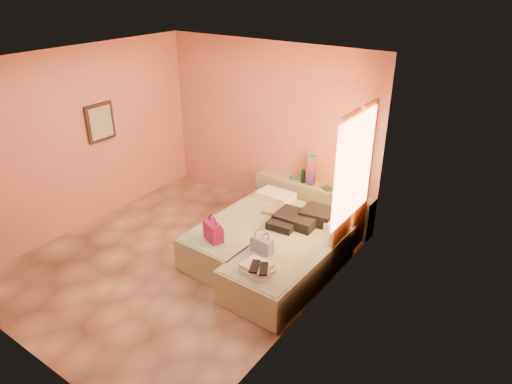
# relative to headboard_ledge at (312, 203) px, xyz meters

# --- Properties ---
(ground) EXTENTS (4.50, 4.50, 0.00)m
(ground) POSITION_rel_headboard_ledge_xyz_m (-0.98, -2.10, -0.33)
(ground) COLOR tan
(ground) RESTS_ON ground
(room_walls) EXTENTS (4.02, 4.51, 2.81)m
(room_walls) POSITION_rel_headboard_ledge_xyz_m (-0.77, -1.53, 1.46)
(room_walls) COLOR tan
(room_walls) RESTS_ON ground
(headboard_ledge) EXTENTS (2.05, 0.30, 0.65)m
(headboard_ledge) POSITION_rel_headboard_ledge_xyz_m (0.00, 0.00, 0.00)
(headboard_ledge) COLOR #9A9F82
(headboard_ledge) RESTS_ON ground
(bed_left) EXTENTS (0.94, 2.02, 0.50)m
(bed_left) POSITION_rel_headboard_ledge_xyz_m (-0.38, -1.32, -0.08)
(bed_left) COLOR #A4BC97
(bed_left) RESTS_ON ground
(bed_right) EXTENTS (0.94, 2.02, 0.50)m
(bed_right) POSITION_rel_headboard_ledge_xyz_m (0.52, -1.56, -0.08)
(bed_right) COLOR #A4BC97
(bed_right) RESTS_ON ground
(water_bottle) EXTENTS (0.07, 0.07, 0.23)m
(water_bottle) POSITION_rel_headboard_ledge_xyz_m (-0.18, -0.01, 0.44)
(water_bottle) COLOR #143718
(water_bottle) RESTS_ON headboard_ledge
(rainbow_box) EXTENTS (0.12, 0.12, 0.49)m
(rainbow_box) POSITION_rel_headboard_ledge_xyz_m (-0.06, 0.01, 0.57)
(rainbow_box) COLOR #951252
(rainbow_box) RESTS_ON headboard_ledge
(small_dish) EXTENTS (0.14, 0.14, 0.03)m
(small_dish) POSITION_rel_headboard_ledge_xyz_m (-0.39, 0.03, 0.34)
(small_dish) COLOR #437B61
(small_dish) RESTS_ON headboard_ledge
(green_book) EXTENTS (0.21, 0.18, 0.03)m
(green_book) POSITION_rel_headboard_ledge_xyz_m (0.25, 0.00, 0.34)
(green_book) COLOR #244330
(green_book) RESTS_ON headboard_ledge
(flower_vase) EXTENTS (0.21, 0.21, 0.24)m
(flower_vase) POSITION_rel_headboard_ledge_xyz_m (0.74, -0.08, 0.45)
(flower_vase) COLOR white
(flower_vase) RESTS_ON headboard_ledge
(magenta_handbag) EXTENTS (0.33, 0.26, 0.27)m
(magenta_handbag) POSITION_rel_headboard_ledge_xyz_m (-0.41, -2.01, 0.31)
(magenta_handbag) COLOR #951252
(magenta_handbag) RESTS_ON bed_left
(khaki_garment) EXTENTS (0.35, 0.30, 0.05)m
(khaki_garment) POSITION_rel_headboard_ledge_xyz_m (-0.16, -0.90, 0.20)
(khaki_garment) COLOR tan
(khaki_garment) RESTS_ON bed_left
(clothes_pile) EXTENTS (0.66, 0.66, 0.19)m
(clothes_pile) POSITION_rel_headboard_ledge_xyz_m (0.33, -0.99, 0.27)
(clothes_pile) COLOR black
(clothes_pile) RESTS_ON bed_right
(blue_handbag) EXTENTS (0.30, 0.15, 0.19)m
(blue_handbag) POSITION_rel_headboard_ledge_xyz_m (0.28, -1.86, 0.27)
(blue_handbag) COLOR #384788
(blue_handbag) RESTS_ON bed_right
(towel_stack) EXTENTS (0.39, 0.34, 0.10)m
(towel_stack) POSITION_rel_headboard_ledge_xyz_m (0.49, -2.27, 0.23)
(towel_stack) COLOR white
(towel_stack) RESTS_ON bed_right
(sandal_pair) EXTENTS (0.28, 0.31, 0.03)m
(sandal_pair) POSITION_rel_headboard_ledge_xyz_m (0.55, -2.32, 0.29)
(sandal_pair) COLOR black
(sandal_pair) RESTS_ON towel_stack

